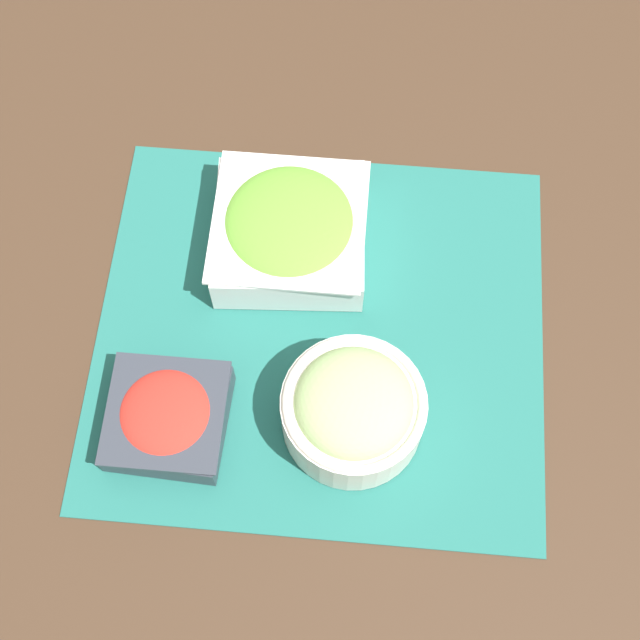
% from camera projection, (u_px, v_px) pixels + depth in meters
% --- Properties ---
extents(ground_plane, '(3.00, 3.00, 0.00)m').
position_uv_depth(ground_plane, '(320.00, 332.00, 1.02)').
color(ground_plane, '#422D1E').
extents(placemat, '(0.51, 0.47, 0.00)m').
position_uv_depth(placemat, '(320.00, 331.00, 1.01)').
color(placemat, '#236B60').
rests_on(placemat, ground_plane).
extents(cucumber_bowl, '(0.15, 0.15, 0.09)m').
position_uv_depth(cucumber_bowl, '(353.00, 409.00, 0.93)').
color(cucumber_bowl, silver).
rests_on(cucumber_bowl, placemat).
extents(tomato_bowl, '(0.13, 0.13, 0.05)m').
position_uv_depth(tomato_bowl, '(167.00, 416.00, 0.94)').
color(tomato_bowl, '#333842').
rests_on(tomato_bowl, placemat).
extents(lettuce_bowl, '(0.18, 0.18, 0.07)m').
position_uv_depth(lettuce_bowl, '(290.00, 230.00, 1.02)').
color(lettuce_bowl, white).
rests_on(lettuce_bowl, placemat).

